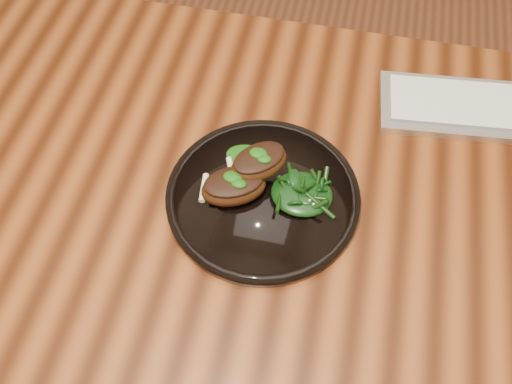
{
  "coord_description": "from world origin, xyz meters",
  "views": [
    {
      "loc": [
        0.04,
        -0.52,
        1.51
      ],
      "look_at": [
        -0.06,
        -0.04,
        0.78
      ],
      "focal_mm": 40.0,
      "sensor_mm": 36.0,
      "label": 1
    }
  ],
  "objects_px": {
    "desk": "(296,215)",
    "greens_heap": "(302,192)",
    "lamb_chop_front": "(233,186)",
    "plate": "(263,196)",
    "keyboard": "(512,111)"
  },
  "relations": [
    {
      "from": "desk",
      "to": "keyboard",
      "type": "height_order",
      "value": "keyboard"
    },
    {
      "from": "plate",
      "to": "lamb_chop_front",
      "type": "height_order",
      "value": "lamb_chop_front"
    },
    {
      "from": "greens_heap",
      "to": "keyboard",
      "type": "distance_m",
      "value": 0.42
    },
    {
      "from": "lamb_chop_front",
      "to": "greens_heap",
      "type": "relative_size",
      "value": 1.25
    },
    {
      "from": "desk",
      "to": "greens_heap",
      "type": "xyz_separation_m",
      "value": [
        0.01,
        -0.03,
        0.12
      ]
    },
    {
      "from": "desk",
      "to": "plate",
      "type": "xyz_separation_m",
      "value": [
        -0.05,
        -0.03,
        0.09
      ]
    },
    {
      "from": "greens_heap",
      "to": "plate",
      "type": "bearing_deg",
      "value": -174.81
    },
    {
      "from": "desk",
      "to": "plate",
      "type": "height_order",
      "value": "plate"
    },
    {
      "from": "desk",
      "to": "keyboard",
      "type": "relative_size",
      "value": 3.41
    },
    {
      "from": "plate",
      "to": "lamb_chop_front",
      "type": "bearing_deg",
      "value": -166.07
    },
    {
      "from": "keyboard",
      "to": "greens_heap",
      "type": "bearing_deg",
      "value": -141.57
    },
    {
      "from": "lamb_chop_front",
      "to": "plate",
      "type": "bearing_deg",
      "value": 13.93
    },
    {
      "from": "plate",
      "to": "keyboard",
      "type": "distance_m",
      "value": 0.47
    },
    {
      "from": "desk",
      "to": "greens_heap",
      "type": "relative_size",
      "value": 16.62
    },
    {
      "from": "plate",
      "to": "keyboard",
      "type": "xyz_separation_m",
      "value": [
        0.39,
        0.27,
        0.0
      ]
    }
  ]
}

